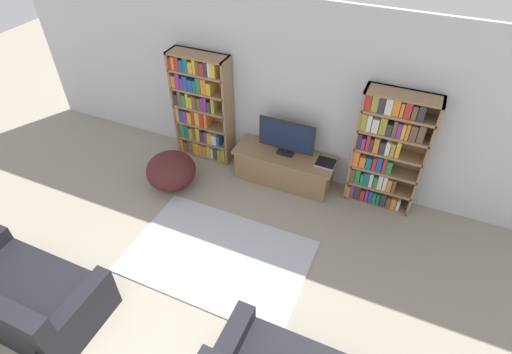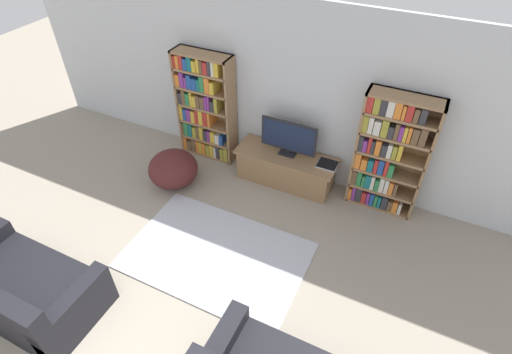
{
  "view_description": "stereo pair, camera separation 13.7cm",
  "coord_description": "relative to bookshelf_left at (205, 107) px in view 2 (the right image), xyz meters",
  "views": [
    {
      "loc": [
        1.6,
        -0.5,
        4.02
      ],
      "look_at": [
        0.03,
        3.06,
        0.7
      ],
      "focal_mm": 28.0,
      "sensor_mm": 36.0,
      "label": 1
    },
    {
      "loc": [
        1.73,
        -0.44,
        4.02
      ],
      "look_at": [
        0.03,
        3.06,
        0.7
      ],
      "focal_mm": 28.0,
      "sensor_mm": 36.0,
      "label": 2
    }
  ],
  "objects": [
    {
      "name": "bookshelf_right",
      "position": [
        2.78,
        0.0,
        0.03
      ],
      "size": [
        0.91,
        0.3,
        1.74
      ],
      "color": "#93704C",
      "rests_on": "ground_plane"
    },
    {
      "name": "couch_left_sectional",
      "position": [
        -0.33,
        -3.35,
        -0.59
      ],
      "size": [
        1.67,
        0.93,
        0.81
      ],
      "color": "black",
      "rests_on": "ground_plane"
    },
    {
      "name": "tv_stand",
      "position": [
        1.43,
        -0.13,
        -0.61
      ],
      "size": [
        1.5,
        0.52,
        0.49
      ],
      "color": "#8E6B47",
      "rests_on": "ground_plane"
    },
    {
      "name": "area_rug",
      "position": [
        1.21,
        -1.83,
        -0.85
      ],
      "size": [
        2.22,
        1.46,
        0.02
      ],
      "color": "#B2B7C1",
      "rests_on": "ground_plane"
    },
    {
      "name": "beanbag_ottoman",
      "position": [
        -0.06,
        -0.89,
        -0.59
      ],
      "size": [
        0.73,
        0.73,
        0.53
      ],
      "primitive_type": "ellipsoid",
      "color": "#4C1E1E",
      "rests_on": "ground_plane"
    },
    {
      "name": "television",
      "position": [
        1.43,
        -0.1,
        -0.08
      ],
      "size": [
        0.82,
        0.16,
        0.54
      ],
      "color": "black",
      "rests_on": "tv_stand"
    },
    {
      "name": "laptop",
      "position": [
        2.04,
        -0.1,
        -0.35
      ],
      "size": [
        0.28,
        0.25,
        0.03
      ],
      "color": "#B7B7BC",
      "rests_on": "tv_stand"
    },
    {
      "name": "bookshelf_left",
      "position": [
        0.0,
        0.0,
        0.0
      ],
      "size": [
        0.91,
        0.3,
        1.74
      ],
      "color": "#93704C",
      "rests_on": "ground_plane"
    },
    {
      "name": "wall_back",
      "position": [
        1.32,
        0.19,
        0.44
      ],
      "size": [
        8.8,
        0.06,
        2.6
      ],
      "color": "silver",
      "rests_on": "ground_plane"
    }
  ]
}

